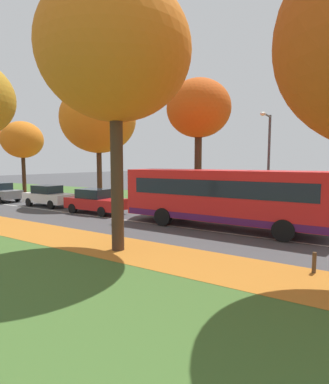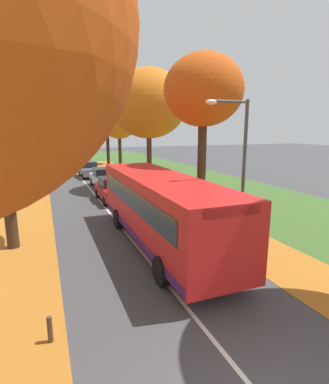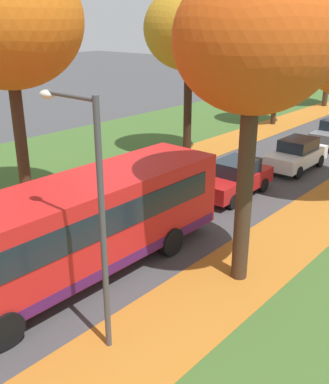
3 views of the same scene
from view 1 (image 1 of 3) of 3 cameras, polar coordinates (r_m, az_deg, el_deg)
leaf_litter_left at (r=14.55m, az=-18.84°, el=-8.02°), size 2.80×60.00×0.00m
grass_verge_right at (r=28.57m, az=-4.98°, el=-1.15°), size 12.00×90.00×0.01m
leaf_litter_right at (r=21.46m, az=0.53°, el=-3.37°), size 2.80×60.00×0.00m
road_centre_line at (r=21.98m, az=-19.51°, el=-3.50°), size 0.12×80.00×0.01m
tree_left_near at (r=12.11m, az=-9.39°, el=24.73°), size 5.57×5.57×9.89m
tree_right_near at (r=20.45m, az=6.51°, el=15.35°), size 4.22×4.22×8.81m
tree_right_mid at (r=25.65m, az=-12.50°, el=13.40°), size 6.13×6.13×9.67m
tree_right_far at (r=33.72m, az=-25.46°, el=8.93°), size 4.06×4.06×7.48m
bollard_fourth at (r=10.44m, az=26.62°, el=-11.94°), size 0.12×0.12×0.65m
streetlamp_right at (r=17.63m, az=19.02°, el=6.53°), size 1.89×0.28×6.00m
bus at (r=15.62m, az=11.04°, el=-0.60°), size 2.71×10.41×2.98m
car_red_lead at (r=20.44m, az=-13.11°, el=-1.70°), size 1.84×4.23×1.62m
car_white_following at (r=24.71m, az=-21.28°, el=-0.69°), size 1.79×4.20×1.62m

